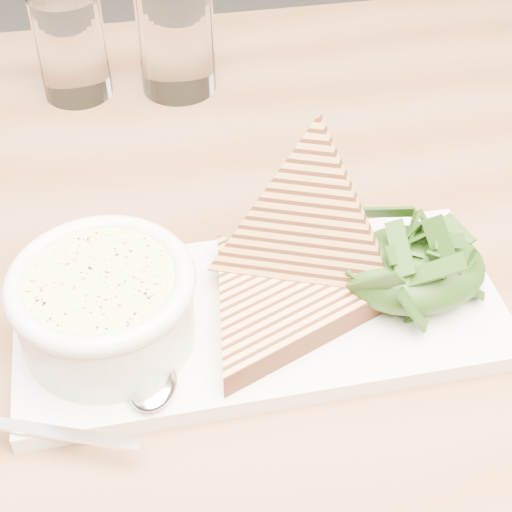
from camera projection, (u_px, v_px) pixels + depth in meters
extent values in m
cube|color=#875F40|center=(97.00, 289.00, 0.64)|extent=(1.27, 0.86, 0.04)
cylinder|color=#875F40|center=(494.00, 247.00, 1.24)|extent=(0.06, 0.06, 0.73)
cube|color=white|center=(261.00, 315.00, 0.58)|extent=(0.36, 0.17, 0.02)
cylinder|color=white|center=(106.00, 313.00, 0.54)|extent=(0.12, 0.12, 0.05)
cylinder|color=#E5D788|center=(101.00, 283.00, 0.52)|extent=(0.10, 0.10, 0.01)
torus|color=white|center=(100.00, 281.00, 0.52)|extent=(0.13, 0.13, 0.01)
ellipsoid|color=black|center=(412.00, 269.00, 0.58)|extent=(0.11, 0.09, 0.04)
ellipsoid|color=silver|center=(153.00, 385.00, 0.52)|extent=(0.04, 0.05, 0.01)
cube|color=silver|center=(58.00, 433.00, 0.50)|extent=(0.11, 0.04, 0.00)
cylinder|color=white|center=(71.00, 46.00, 0.78)|extent=(0.07, 0.07, 0.11)
cylinder|color=white|center=(176.00, 36.00, 0.79)|extent=(0.08, 0.08, 0.12)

